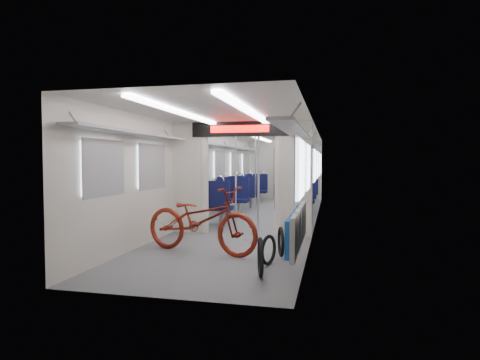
{
  "coord_description": "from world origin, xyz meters",
  "views": [
    {
      "loc": [
        1.8,
        -10.02,
        1.5
      ],
      "look_at": [
        -0.05,
        -1.87,
        1.11
      ],
      "focal_mm": 30.0,
      "sensor_mm": 36.0,
      "label": 1
    }
  ],
  "objects": [
    {
      "name": "stanchion_far_right",
      "position": [
        0.29,
        1.52,
        1.15
      ],
      "size": [
        0.04,
        0.04,
        2.3
      ],
      "primitive_type": "cylinder",
      "color": "silver",
      "rests_on": "ground"
    },
    {
      "name": "stanchion_near_left",
      "position": [
        -0.23,
        -1.48,
        1.15
      ],
      "size": [
        0.04,
        0.04,
        2.3
      ],
      "primitive_type": "cylinder",
      "color": "silver",
      "rests_on": "ground"
    },
    {
      "name": "bike_hoop_b",
      "position": [
        0.94,
        -4.35,
        0.2
      ],
      "size": [
        0.19,
        0.43,
        0.44
      ],
      "primitive_type": "torus",
      "rotation": [
        1.57,
        0.0,
        1.25
      ],
      "color": "black",
      "rests_on": "ground"
    },
    {
      "name": "flip_bench",
      "position": [
        1.35,
        -4.41,
        0.58
      ],
      "size": [
        0.12,
        2.12,
        0.53
      ],
      "color": "gray",
      "rests_on": "carriage"
    },
    {
      "name": "bike_hoop_a",
      "position": [
        0.93,
        -4.98,
        0.24
      ],
      "size": [
        0.18,
        0.52,
        0.52
      ],
      "primitive_type": "torus",
      "rotation": [
        1.57,
        0.0,
        1.82
      ],
      "color": "black",
      "rests_on": "ground"
    },
    {
      "name": "carriage",
      "position": [
        0.0,
        -0.27,
        1.5
      ],
      "size": [
        12.0,
        12.02,
        2.31
      ],
      "color": "#515456",
      "rests_on": "ground"
    },
    {
      "name": "seat_bay_far_right",
      "position": [
        0.93,
        3.27,
        0.53
      ],
      "size": [
        0.88,
        1.94,
        1.06
      ],
      "color": "black",
      "rests_on": "ground"
    },
    {
      "name": "bike_hoop_c",
      "position": [
        1.05,
        -3.8,
        0.21
      ],
      "size": [
        0.17,
        0.47,
        0.47
      ],
      "primitive_type": "torus",
      "rotation": [
        1.57,
        0.0,
        1.83
      ],
      "color": "black",
      "rests_on": "ground"
    },
    {
      "name": "seat_bay_near_right",
      "position": [
        0.93,
        0.39,
        0.53
      ],
      "size": [
        0.88,
        1.94,
        1.06
      ],
      "color": "black",
      "rests_on": "ground"
    },
    {
      "name": "bicycle",
      "position": [
        -0.26,
        -3.82,
        0.55
      ],
      "size": [
        2.2,
        1.23,
        1.09
      ],
      "primitive_type": "imported",
      "rotation": [
        0.0,
        0.0,
        1.31
      ],
      "color": "maroon",
      "rests_on": "ground"
    },
    {
      "name": "seat_bay_near_left",
      "position": [
        -0.93,
        -0.05,
        0.57
      ],
      "size": [
        0.96,
        2.31,
        1.17
      ],
      "color": "black",
      "rests_on": "ground"
    },
    {
      "name": "stanchion_far_left",
      "position": [
        -0.41,
        1.84,
        1.15
      ],
      "size": [
        0.04,
        0.04,
        2.3
      ],
      "primitive_type": "cylinder",
      "color": "silver",
      "rests_on": "ground"
    },
    {
      "name": "seat_bay_far_left",
      "position": [
        -0.93,
        3.43,
        0.57
      ],
      "size": [
        0.95,
        2.26,
        1.16
      ],
      "color": "black",
      "rests_on": "ground"
    },
    {
      "name": "stanchion_near_right",
      "position": [
        0.3,
        -1.63,
        1.15
      ],
      "size": [
        0.05,
        0.05,
        2.3
      ],
      "primitive_type": "cylinder",
      "color": "silver",
      "rests_on": "ground"
    }
  ]
}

